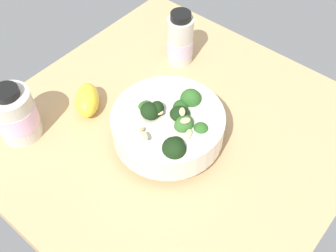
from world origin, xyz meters
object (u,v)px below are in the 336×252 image
object	(u,v)px
bowl_of_broccoli	(169,125)
lemon_wedge	(87,100)
bottle_tall	(180,41)
bottle_short	(15,114)

from	to	relation	value
bowl_of_broccoli	lemon_wedge	world-z (taller)	bowl_of_broccoli
lemon_wedge	bottle_tall	size ratio (longest dim) A/B	0.66
bowl_of_broccoli	bottle_short	world-z (taller)	bottle_short
lemon_wedge	bottle_short	size ratio (longest dim) A/B	0.70
bowl_of_broccoli	bottle_tall	xyz separation A→B (cm)	(18.19, 12.26, 0.73)
bowl_of_broccoli	bottle_tall	distance (cm)	21.95
bottle_short	bottle_tall	bearing A→B (deg)	-15.57
bowl_of_broccoli	bottle_short	distance (cm)	26.75
lemon_wedge	bottle_short	bearing A→B (deg)	157.24
lemon_wedge	bowl_of_broccoli	bearing A→B (deg)	-77.04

